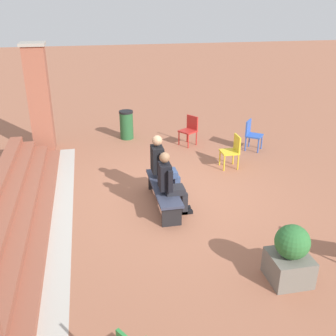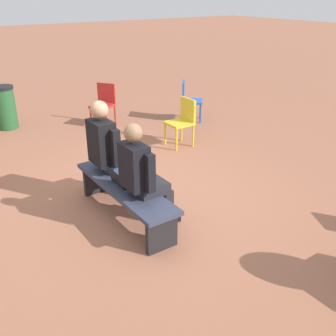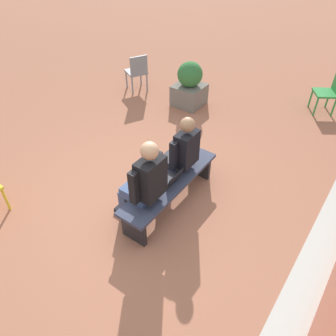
% 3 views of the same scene
% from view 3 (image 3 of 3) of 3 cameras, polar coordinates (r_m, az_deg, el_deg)
% --- Properties ---
extents(ground_plane, '(60.00, 60.00, 0.00)m').
position_cam_3_polar(ground_plane, '(4.82, -4.27, -6.73)').
color(ground_plane, '#9E6047').
extents(concrete_strip, '(7.52, 0.40, 0.01)m').
position_cam_3_polar(concrete_strip, '(4.44, 23.40, -16.84)').
color(concrete_strip, '#B7B2A8').
rests_on(concrete_strip, ground).
extents(bench, '(1.80, 0.44, 0.45)m').
position_cam_3_polar(bench, '(4.60, 0.37, -3.11)').
color(bench, '#33384C').
rests_on(bench, ground).
extents(person_student, '(0.52, 0.66, 1.31)m').
position_cam_3_polar(person_student, '(4.61, 2.12, 2.65)').
color(person_student, '#232328').
rests_on(person_student, ground).
extents(person_adult, '(0.56, 0.71, 1.38)m').
position_cam_3_polar(person_adult, '(4.11, -4.16, -2.46)').
color(person_adult, '#384C75').
rests_on(person_adult, ground).
extents(laptop, '(0.32, 0.29, 0.21)m').
position_cam_3_polar(laptop, '(4.48, 0.31, -2.00)').
color(laptop, black).
rests_on(laptop, bench).
extents(plastic_chair_mid_courtyard, '(0.57, 0.57, 0.84)m').
position_cam_3_polar(plastic_chair_mid_courtyard, '(7.66, -5.38, 16.56)').
color(plastic_chair_mid_courtyard, gray).
rests_on(plastic_chair_mid_courtyard, ground).
extents(plastic_chair_far_right, '(0.58, 0.58, 0.84)m').
position_cam_3_polar(plastic_chair_far_right, '(7.49, 26.38, 12.03)').
color(plastic_chair_far_right, '#2D893D').
rests_on(plastic_chair_far_right, ground).
extents(planter, '(0.60, 0.60, 0.94)m').
position_cam_3_polar(planter, '(7.06, 3.76, 14.15)').
color(planter, '#6B665B').
rests_on(planter, ground).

